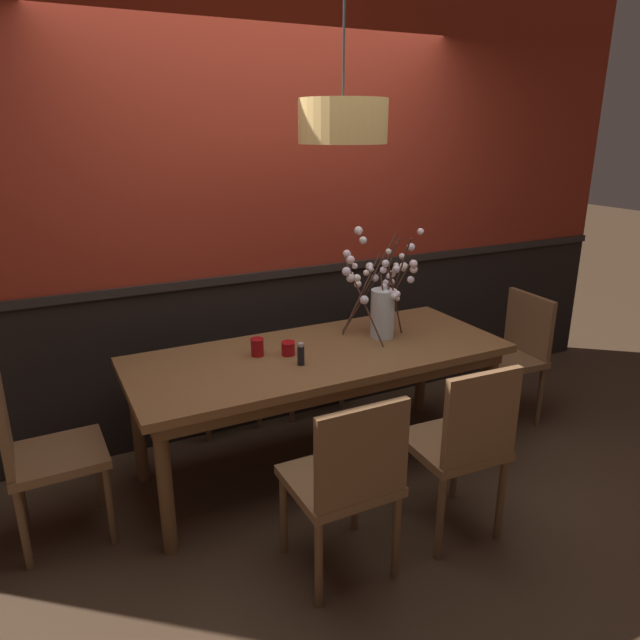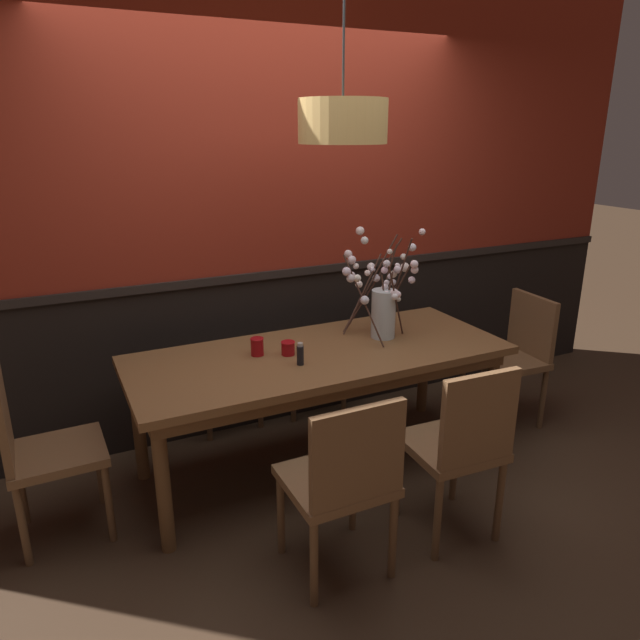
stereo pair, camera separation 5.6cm
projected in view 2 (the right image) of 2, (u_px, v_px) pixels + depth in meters
The scene contains 14 objects.
ground_plane at pixel (320, 465), 3.50m from camera, with size 24.00×24.00×0.00m, color #422D1E.
back_wall at pixel (269, 203), 3.66m from camera, with size 5.72×0.14×2.97m.
dining_table at pixel (320, 364), 3.30m from camera, with size 2.12×0.86×0.74m.
chair_far_side_right at pixel (303, 336), 4.16m from camera, with size 0.47×0.41×0.92m.
chair_near_side_left at pixel (344, 478), 2.50m from camera, with size 0.45×0.42×0.89m.
chair_head_west_end at pixel (37, 444), 2.74m from camera, with size 0.44×0.41×0.94m.
chair_far_side_left at pixel (219, 348), 3.91m from camera, with size 0.44×0.42×0.94m.
chair_near_side_right at pixel (460, 443), 2.74m from camera, with size 0.43×0.44×0.92m.
chair_head_east_end at pixel (514, 352), 3.91m from camera, with size 0.46×0.46×0.88m.
vase_with_blossoms at pixel (382, 301), 3.45m from camera, with size 0.61×0.51×0.63m.
candle_holder_nearer_center at pixel (288, 348), 3.21m from camera, with size 0.08×0.08×0.08m.
candle_holder_nearer_edge at pixel (257, 347), 3.20m from camera, with size 0.08×0.08×0.10m.
condiment_bottle at pixel (300, 354), 3.07m from camera, with size 0.04×0.04×0.12m.
pendant_lamp at pixel (343, 121), 2.86m from camera, with size 0.44×0.44×1.12m.
Camera 2 is at (-1.33, -2.74, 1.93)m, focal length 32.77 mm.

